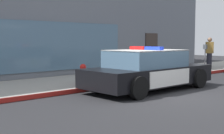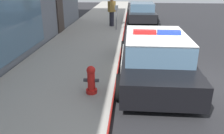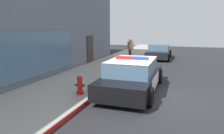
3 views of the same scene
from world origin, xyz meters
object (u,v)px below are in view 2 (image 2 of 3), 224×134
(fire_hydrant, at_px, (91,80))
(car_down_street, at_px, (142,12))
(police_cruiser, at_px, (154,56))
(parking_meter, at_px, (116,13))
(pedestrian_on_sidewalk, at_px, (112,12))

(fire_hydrant, bearing_deg, car_down_street, -8.27)
(police_cruiser, bearing_deg, fire_hydrant, 131.76)
(car_down_street, height_order, parking_meter, parking_meter)
(police_cruiser, height_order, fire_hydrant, police_cruiser)
(car_down_street, bearing_deg, parking_meter, 156.91)
(car_down_street, xyz_separation_m, pedestrian_on_sidewalk, (-2.69, 1.91, 0.38))
(pedestrian_on_sidewalk, bearing_deg, fire_hydrant, -37.29)
(car_down_street, height_order, pedestrian_on_sidewalk, pedestrian_on_sidewalk)
(pedestrian_on_sidewalk, height_order, parking_meter, pedestrian_on_sidewalk)
(police_cruiser, relative_size, pedestrian_on_sidewalk, 2.87)
(car_down_street, distance_m, pedestrian_on_sidewalk, 3.32)
(fire_hydrant, height_order, parking_meter, parking_meter)
(fire_hydrant, relative_size, parking_meter, 0.54)
(fire_hydrant, height_order, car_down_street, car_down_street)
(fire_hydrant, xyz_separation_m, parking_meter, (7.79, -0.12, 0.58))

